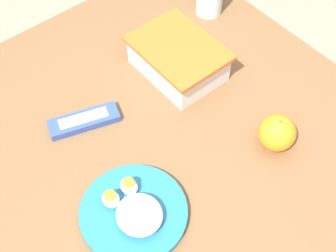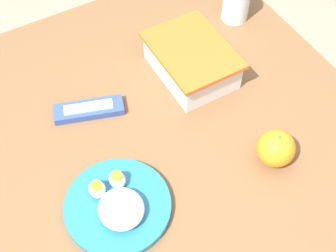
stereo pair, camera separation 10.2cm
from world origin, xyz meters
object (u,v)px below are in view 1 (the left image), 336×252
at_px(food_container, 178,60).
at_px(orange_fruit, 277,133).
at_px(rice_plate, 134,212).
at_px(candy_bar, 84,121).

relative_size(food_container, orange_fruit, 2.72).
xyz_separation_m(rice_plate, candy_bar, (-0.26, 0.05, -0.01)).
relative_size(food_container, candy_bar, 1.34).
bearing_deg(candy_bar, food_container, 87.84).
height_order(food_container, candy_bar, food_container).
bearing_deg(orange_fruit, rice_plate, -99.54).
distance_m(food_container, orange_fruit, 0.30).
relative_size(orange_fruit, candy_bar, 0.49).
bearing_deg(rice_plate, orange_fruit, 80.46).
bearing_deg(food_container, orange_fruit, 4.04).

